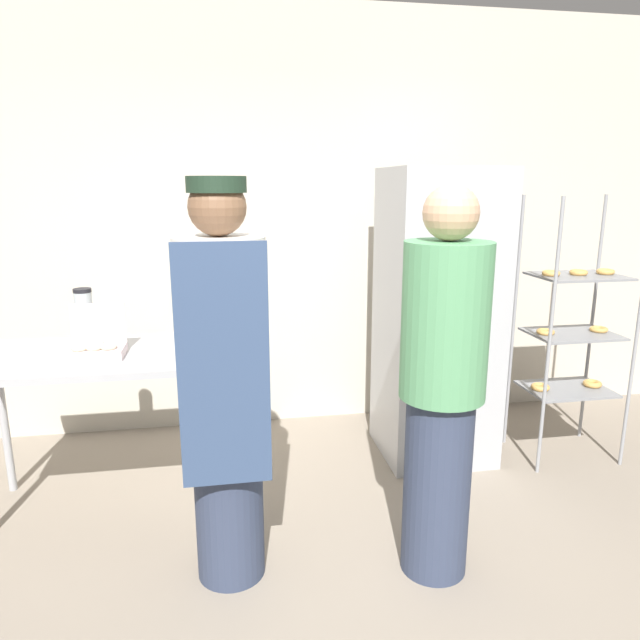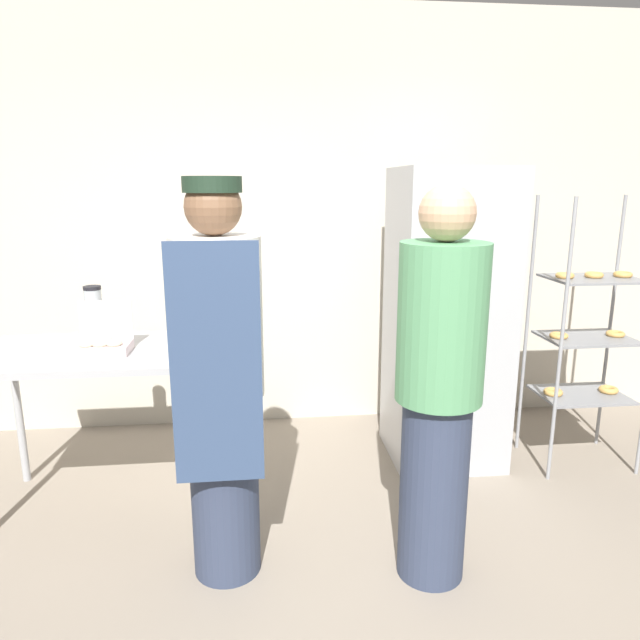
# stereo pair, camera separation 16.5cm
# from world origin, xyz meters

# --- Properties ---
(ground_plane) EXTENTS (14.00, 14.00, 0.00)m
(ground_plane) POSITION_xyz_m (0.00, 0.00, 0.00)
(ground_plane) COLOR gray
(back_wall) EXTENTS (6.40, 0.12, 2.94)m
(back_wall) POSITION_xyz_m (0.00, 2.27, 1.47)
(back_wall) COLOR beige
(back_wall) RESTS_ON ground_plane
(refrigerator) EXTENTS (0.68, 0.68, 1.85)m
(refrigerator) POSITION_xyz_m (0.86, 1.50, 0.92)
(refrigerator) COLOR #ADAFB5
(refrigerator) RESTS_ON ground_plane
(baking_rack) EXTENTS (0.60, 0.45, 1.68)m
(baking_rack) POSITION_xyz_m (1.70, 1.32, 0.83)
(baking_rack) COLOR #93969B
(baking_rack) RESTS_ON ground_plane
(prep_counter) EXTENTS (1.22, 0.73, 0.90)m
(prep_counter) POSITION_xyz_m (-1.17, 1.12, 0.80)
(prep_counter) COLOR #ADAFB5
(prep_counter) RESTS_ON ground_plane
(donut_box) EXTENTS (0.27, 0.21, 0.25)m
(donut_box) POSITION_xyz_m (-1.12, 1.06, 0.95)
(donut_box) COLOR silver
(donut_box) RESTS_ON prep_counter
(blender_pitcher) EXTENTS (0.12, 0.12, 0.31)m
(blender_pitcher) POSITION_xyz_m (-1.21, 1.30, 1.04)
(blender_pitcher) COLOR #99999E
(blender_pitcher) RESTS_ON prep_counter
(person_baker) EXTENTS (0.38, 0.39, 1.78)m
(person_baker) POSITION_xyz_m (-0.49, 0.48, 0.93)
(person_baker) COLOR #333D56
(person_baker) RESTS_ON ground_plane
(person_customer) EXTENTS (0.37, 0.37, 1.75)m
(person_customer) POSITION_xyz_m (0.44, 0.36, 0.89)
(person_customer) COLOR #333D56
(person_customer) RESTS_ON ground_plane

